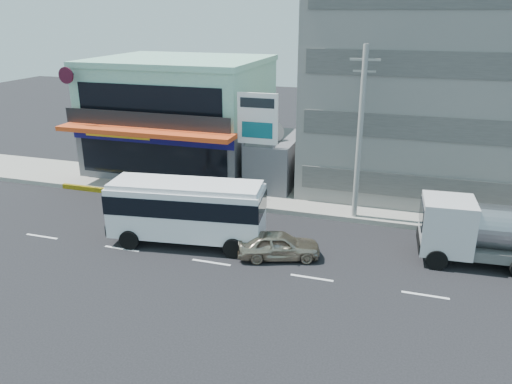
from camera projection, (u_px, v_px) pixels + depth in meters
The scene contains 12 objects.
ground at pixel (211, 262), 24.44m from camera, with size 120.00×120.00×0.00m, color black.
sidewalk at pixel (342, 204), 31.49m from camera, with size 70.00×5.00×0.30m, color gray.
shop_building at pixel (182, 118), 37.84m from camera, with size 12.40×11.70×8.00m.
concrete_building at pixel (437, 86), 32.68m from camera, with size 16.00×12.00×14.00m, color slate.
gap_structure at pixel (276, 162), 34.60m from camera, with size 3.00×6.00×3.50m, color #47474C.
satellite_dish at pixel (273, 140), 33.08m from camera, with size 1.50×1.50×0.15m, color slate.
billboard at pixel (258, 125), 31.15m from camera, with size 2.60×0.18×6.90m.
utility_pole_near at pixel (360, 135), 27.62m from camera, with size 1.60×0.30×10.00m.
minibus at pixel (187, 207), 25.88m from camera, with size 8.31×3.65×3.37m.
sedan at pixel (279, 245), 24.70m from camera, with size 1.64×4.08×1.39m, color tan.
tanker_truck at pixel (501, 233), 23.63m from camera, with size 8.12×3.00×3.15m.
motorcycle_rider at pixel (155, 204), 30.07m from camera, with size 1.58×0.72×1.96m.
Camera 1 is at (8.63, -20.13, 11.58)m, focal length 35.00 mm.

